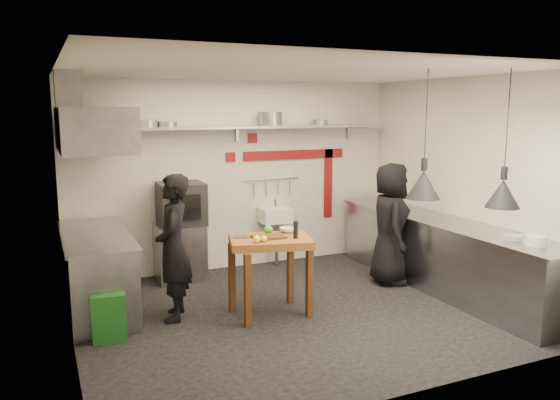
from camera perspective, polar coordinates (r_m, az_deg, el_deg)
name	(u,v)px	position (r m, az deg, el deg)	size (l,w,h in m)	color
floor	(298,311)	(6.63, 1.86, -11.55)	(5.00, 5.00, 0.00)	black
ceiling	(299,70)	(6.20, 2.00, 13.37)	(5.00, 5.00, 0.00)	silver
wall_back	(237,175)	(8.19, -4.53, 2.58)	(5.00, 0.04, 2.80)	silver
wall_front	(413,233)	(4.51, 13.73, -3.33)	(5.00, 0.04, 2.80)	silver
wall_left	(65,212)	(5.65, -21.52, -1.16)	(0.04, 4.20, 2.80)	silver
wall_right	(467,183)	(7.69, 18.94, 1.65)	(0.04, 4.20, 2.80)	silver
red_band_horiz	(295,155)	(8.50, 1.55, 4.76)	(1.70, 0.02, 0.14)	maroon
red_band_vert	(328,183)	(8.83, 5.05, 1.77)	(0.14, 0.02, 1.10)	maroon
red_tile_a	(253,138)	(8.21, -2.88, 6.47)	(0.14, 0.02, 0.14)	maroon
red_tile_b	(231,157)	(8.11, -5.18, 4.50)	(0.14, 0.02, 0.14)	maroon
back_shelf	(240,127)	(7.96, -4.16, 7.59)	(4.60, 0.34, 0.04)	gray
shelf_bracket_left	(102,136)	(7.68, -18.07, 6.34)	(0.04, 0.06, 0.24)	gray
shelf_bracket_mid	(237,134)	(8.11, -4.52, 6.91)	(0.04, 0.06, 0.24)	gray
shelf_bracket_right	(348,132)	(8.92, 7.14, 7.10)	(0.04, 0.06, 0.24)	gray
pan_far_left	(147,124)	(7.61, -13.76, 7.75)	(0.30, 0.30, 0.09)	gray
pan_mid_left	(168,124)	(7.66, -11.67, 7.76)	(0.27, 0.27, 0.07)	gray
stock_pot	(271,119)	(8.13, -0.96, 8.50)	(0.34, 0.34, 0.20)	gray
pan_right	(320,122)	(8.49, 4.20, 8.11)	(0.23, 0.23, 0.08)	gray
oven_stand	(180,251)	(7.84, -10.41, -5.31)	(0.65, 0.59, 0.80)	gray
combi_oven	(181,204)	(7.64, -10.28, -0.39)	(0.61, 0.57, 0.58)	black
oven_door	(182,207)	(7.38, -10.17, -0.73)	(0.51, 0.03, 0.46)	maroon
oven_glass	(186,208)	(7.33, -9.80, -0.78)	(0.40, 0.02, 0.34)	black
hand_sink	(275,215)	(8.32, -0.49, -1.60)	(0.46, 0.34, 0.22)	silver
sink_tap	(275,204)	(8.28, -0.49, -0.38)	(0.03, 0.03, 0.14)	gray
sink_drain	(276,244)	(8.38, -0.37, -4.61)	(0.06, 0.06, 0.66)	gray
utensil_rail	(272,179)	(8.36, -0.88, 2.20)	(0.02, 0.02, 0.90)	gray
counter_right	(442,255)	(7.64, 16.62, -5.56)	(0.70, 3.80, 0.90)	gray
counter_right_top	(444,221)	(7.53, 16.78, -2.14)	(0.76, 3.90, 0.03)	gray
plate_stack	(535,240)	(6.49, 25.09, -3.84)	(0.23, 0.23, 0.11)	silver
small_bowl_right	(513,238)	(6.66, 23.13, -3.63)	(0.20, 0.20, 0.05)	silver
counter_left	(97,273)	(6.91, -18.55, -7.24)	(0.70, 1.90, 0.90)	gray
counter_left_top	(95,235)	(6.79, -18.76, -3.47)	(0.76, 2.00, 0.03)	gray
extractor_hood	(94,129)	(6.64, -18.90, 7.00)	(0.78, 1.60, 0.50)	gray
hood_duct	(68,93)	(6.62, -21.27, 10.33)	(0.28, 0.28, 0.50)	gray
green_bin	(109,315)	(6.11, -17.44, -11.37)	(0.34, 0.34, 0.50)	#17521A
prep_table	(270,276)	(6.41, -1.03, -7.95)	(0.92, 0.64, 0.92)	#925A29
cutting_board	(269,237)	(6.27, -1.19, -3.86)	(0.37, 0.26, 0.03)	#512C15
pepper_mill	(296,230)	(6.23, 1.65, -3.13)	(0.05, 0.05, 0.20)	black
lemon_a	(257,239)	(6.05, -2.45, -4.09)	(0.08, 0.08, 0.08)	yellow
lemon_b	(264,239)	(6.07, -1.69, -4.06)	(0.07, 0.07, 0.07)	yellow
veg_ball	(268,230)	(6.45, -1.23, -3.14)	(0.11, 0.11, 0.11)	#4A8E30
steel_tray	(240,237)	(6.28, -4.21, -3.83)	(0.19, 0.12, 0.03)	gray
bowl	(287,230)	(6.54, 0.78, -3.14)	(0.19, 0.19, 0.06)	silver
heat_lamp_near	(425,135)	(6.10, 14.96, 6.59)	(0.37, 0.37, 1.39)	black
heat_lamp_far	(507,139)	(6.24, 22.59, 5.90)	(0.36, 0.36, 1.47)	black
chef_left	(173,247)	(6.30, -11.08, -4.88)	(0.61, 0.40, 1.67)	black
chef_right	(390,224)	(7.62, 11.45, -2.43)	(0.81, 0.53, 1.66)	black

